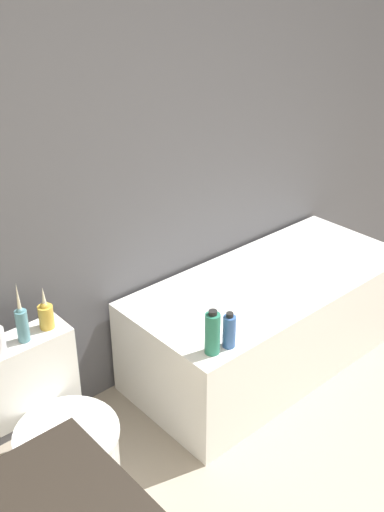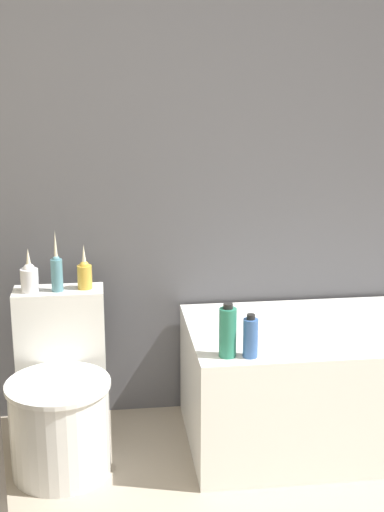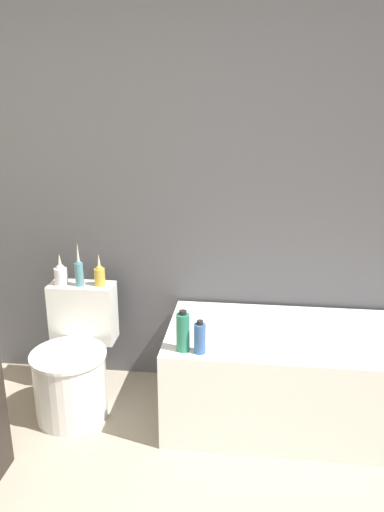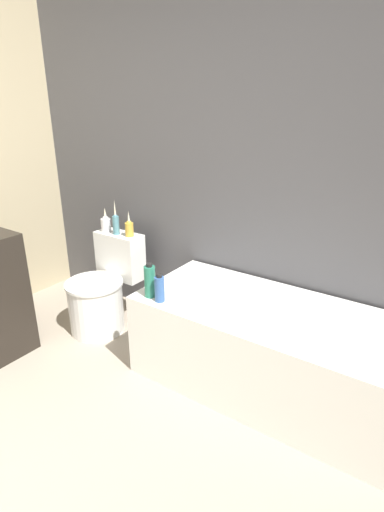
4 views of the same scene
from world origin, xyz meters
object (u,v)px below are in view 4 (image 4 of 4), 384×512
object	(u,v)px
shampoo_bottle_short	(160,289)
toilet	(103,292)
shampoo_bottle_tall	(150,281)
bathtub	(271,349)
vase_silver	(116,223)
vase_gold	(106,223)
vase_bronze	(129,228)

from	to	relation	value
shampoo_bottle_short	toilet	bearing A→B (deg)	163.07
shampoo_bottle_tall	shampoo_bottle_short	world-z (taller)	shampoo_bottle_tall
bathtub	toilet	size ratio (longest dim) A/B	2.31
shampoo_bottle_tall	shampoo_bottle_short	xyz separation A→B (m)	(0.08, -0.02, -0.02)
vase_silver	toilet	bearing A→B (deg)	-90.00
toilet	vase_gold	size ratio (longest dim) A/B	3.69
bathtub	vase_gold	xyz separation A→B (m)	(-1.49, 0.15, 0.50)
toilet	vase_gold	distance (m)	0.54
vase_gold	bathtub	bearing A→B (deg)	-5.59
vase_silver	shampoo_bottle_tall	xyz separation A→B (m)	(0.67, -0.41, -0.15)
bathtub	toilet	bearing A→B (deg)	-177.73
vase_gold	shampoo_bottle_tall	bearing A→B (deg)	-27.69
vase_bronze	vase_gold	bearing A→B (deg)	-176.61
vase_silver	shampoo_bottle_tall	world-z (taller)	vase_silver
vase_gold	shampoo_bottle_short	world-z (taller)	vase_gold
vase_gold	vase_silver	bearing A→B (deg)	-3.34
bathtub	vase_gold	world-z (taller)	vase_gold
vase_bronze	shampoo_bottle_tall	bearing A→B (deg)	-37.57
toilet	vase_bronze	distance (m)	0.54
shampoo_bottle_tall	bathtub	bearing A→B (deg)	21.12
bathtub	vase_gold	distance (m)	1.57
shampoo_bottle_short	shampoo_bottle_tall	bearing A→B (deg)	169.29
toilet	vase_silver	bearing A→B (deg)	90.00
vase_gold	shampoo_bottle_tall	size ratio (longest dim) A/B	0.88
vase_bronze	shampoo_bottle_short	bearing A→B (deg)	-34.71
vase_silver	shampoo_bottle_tall	distance (m)	0.80
shampoo_bottle_tall	vase_bronze	bearing A→B (deg)	142.43
vase_bronze	shampoo_bottle_short	distance (m)	0.79
vase_silver	shampoo_bottle_short	distance (m)	0.89
vase_bronze	toilet	bearing A→B (deg)	-118.61
bathtub	vase_bronze	bearing A→B (deg)	172.76
toilet	vase_bronze	size ratio (longest dim) A/B	3.60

